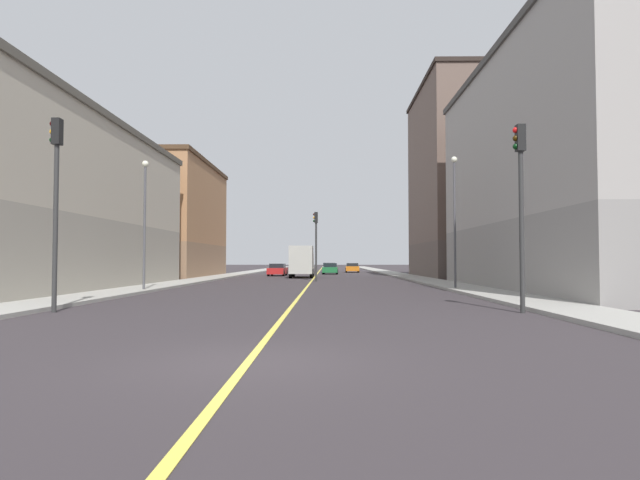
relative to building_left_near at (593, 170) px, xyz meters
name	(u,v)px	position (x,y,z in m)	size (l,w,h in m)	color
ground_plane	(248,362)	(-16.90, -22.16, -7.05)	(400.00, 400.00, 0.00)	#332D30
sidewalk_left	(404,276)	(-7.26, 26.84, -6.98)	(2.73, 168.00, 0.15)	#9E9B93
sidewalk_right	(226,276)	(-26.55, 26.84, -6.98)	(2.73, 168.00, 0.15)	#9E9B93
lane_center_stripe	(315,276)	(-16.90, 26.84, -7.04)	(0.16, 154.00, 0.01)	#E5D14C
building_left_near	(593,170)	(0.00, 0.00, 0.00)	(12.09, 24.82, 14.09)	gray
building_left_mid	(478,182)	(0.00, 24.18, 2.85)	(12.09, 17.26, 19.78)	brown
building_right_corner	(24,205)	(-33.81, 0.49, -2.00)	(12.09, 25.66, 10.10)	#9D9688
building_right_midblock	(154,220)	(-33.81, 24.62, -1.05)	(12.09, 18.57, 11.98)	#8F6B4F
traffic_light_left_near	(521,191)	(-9.04, -13.39, -2.97)	(0.40, 0.32, 6.33)	#2D2D2D
traffic_light_right_near	(56,188)	(-24.80, -13.39, -2.82)	(0.40, 0.32, 6.61)	#2D2D2D
traffic_light_median_far	(316,236)	(-16.53, 13.39, -3.29)	(0.40, 0.32, 5.79)	#2D2D2D
street_lamp_left_near	(455,209)	(-8.03, 0.33, -2.25)	(0.36, 0.36, 7.76)	#4C4C51
street_lamp_right_near	(145,211)	(-25.78, -1.62, -2.54)	(0.36, 0.36, 7.20)	#4C4C51
car_green	(330,269)	(-15.22, 36.98, -6.38)	(2.05, 4.54, 1.39)	#1E6B38
car_red	(278,270)	(-21.22, 29.33, -6.38)	(2.03, 4.50, 1.38)	red
car_orange	(352,268)	(-11.97, 46.93, -6.40)	(2.03, 4.63, 1.34)	orange
car_silver	(329,268)	(-15.37, 44.69, -6.37)	(2.01, 4.50, 1.40)	silver
box_truck	(302,261)	(-18.15, 22.92, -5.37)	(2.34, 6.93, 3.16)	beige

